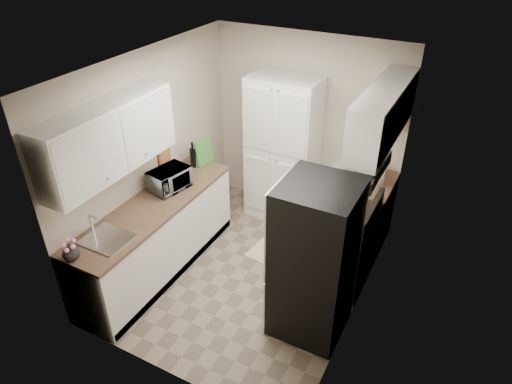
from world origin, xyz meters
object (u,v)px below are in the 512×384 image
(electric_range, at_px, (341,246))
(microwave, at_px, (170,179))
(pantry_cabinet, at_px, (283,150))
(toaster_oven, at_px, (370,174))
(wine_bottle, at_px, (193,156))
(refrigerator, at_px, (314,261))

(electric_range, xyz_separation_m, microwave, (-1.99, -0.45, 0.57))
(pantry_cabinet, height_order, toaster_oven, pantry_cabinet)
(electric_range, xyz_separation_m, wine_bottle, (-2.06, 0.13, 0.60))
(pantry_cabinet, xyz_separation_m, refrigerator, (1.14, -1.73, -0.15))
(wine_bottle, bearing_deg, microwave, -83.69)
(pantry_cabinet, distance_m, toaster_oven, 1.22)
(pantry_cabinet, relative_size, wine_bottle, 6.38)
(pantry_cabinet, bearing_deg, toaster_oven, -4.71)
(microwave, bearing_deg, wine_bottle, 17.65)
(pantry_cabinet, xyz_separation_m, microwave, (-0.82, -1.38, 0.05))
(electric_range, relative_size, refrigerator, 0.66)
(refrigerator, bearing_deg, wine_bottle, 155.38)
(pantry_cabinet, bearing_deg, wine_bottle, -137.93)
(pantry_cabinet, xyz_separation_m, wine_bottle, (-0.88, -0.80, 0.08))
(pantry_cabinet, relative_size, microwave, 4.33)
(microwave, height_order, wine_bottle, wine_bottle)
(pantry_cabinet, relative_size, electric_range, 1.77)
(refrigerator, relative_size, microwave, 3.68)
(electric_range, height_order, toaster_oven, electric_range)
(refrigerator, relative_size, wine_bottle, 5.42)
(electric_range, relative_size, toaster_oven, 3.33)
(electric_range, xyz_separation_m, toaster_oven, (0.04, 0.83, 0.54))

